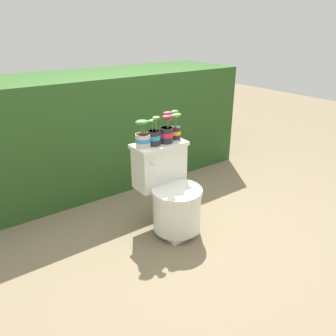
% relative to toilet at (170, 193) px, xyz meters
% --- Properties ---
extents(ground_plane, '(12.00, 12.00, 0.00)m').
position_rel_toilet_xyz_m(ground_plane, '(-0.01, -0.07, -0.33)').
color(ground_plane, '#75664C').
extents(hedge_backdrop, '(3.04, 0.89, 1.14)m').
position_rel_toilet_xyz_m(hedge_backdrop, '(-0.01, 1.23, 0.24)').
color(hedge_backdrop, '#284C1E').
rests_on(hedge_backdrop, ground).
extents(toilet, '(0.44, 0.55, 0.71)m').
position_rel_toilet_xyz_m(toilet, '(0.00, 0.00, 0.00)').
color(toilet, silver).
rests_on(toilet, ground).
extents(potted_plant_left, '(0.12, 0.12, 0.22)m').
position_rel_toilet_xyz_m(potted_plant_left, '(-0.15, 0.15, 0.47)').
color(potted_plant_left, beige).
rests_on(potted_plant_left, toilet).
extents(potted_plant_midleft, '(0.10, 0.10, 0.24)m').
position_rel_toilet_xyz_m(potted_plant_midleft, '(-0.06, 0.13, 0.46)').
color(potted_plant_midleft, '#262628').
rests_on(potted_plant_midleft, toilet).
extents(potted_plant_middle, '(0.11, 0.10, 0.25)m').
position_rel_toilet_xyz_m(potted_plant_middle, '(0.05, 0.12, 0.47)').
color(potted_plant_middle, '#262628').
rests_on(potted_plant_middle, toilet).
extents(potted_plant_midright, '(0.10, 0.09, 0.24)m').
position_rel_toilet_xyz_m(potted_plant_midright, '(0.16, 0.16, 0.48)').
color(potted_plant_midright, '#262628').
rests_on(potted_plant_midright, toilet).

